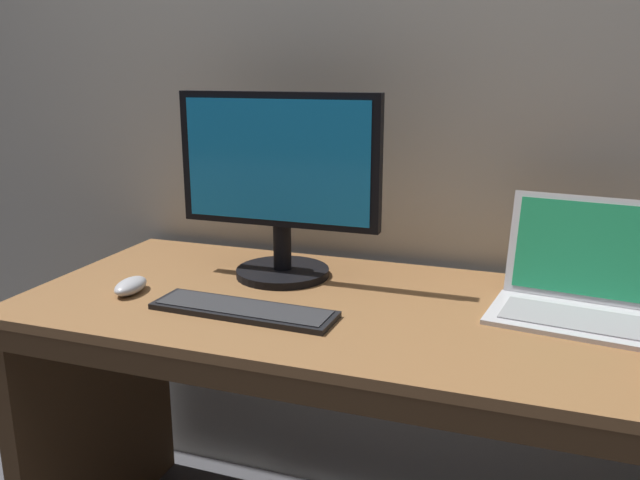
{
  "coord_description": "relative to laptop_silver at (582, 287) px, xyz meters",
  "views": [
    {
      "loc": [
        0.36,
        -1.3,
        1.27
      ],
      "look_at": [
        -0.1,
        0.0,
        0.91
      ],
      "focal_mm": 36.06,
      "sensor_mm": 36.0,
      "label": 1
    }
  ],
  "objects": [
    {
      "name": "desk",
      "position": [
        -0.46,
        -0.12,
        -0.32
      ],
      "size": [
        1.54,
        0.68,
        0.77
      ],
      "color": "olive",
      "rests_on": "ground"
    },
    {
      "name": "computer_mouse",
      "position": [
        -0.99,
        -0.21,
        -0.04
      ],
      "size": [
        0.07,
        0.12,
        0.03
      ],
      "primitive_type": "ellipsoid",
      "rotation": [
        0.0,
        0.0,
        0.11
      ],
      "color": "#B7B7BC",
      "rests_on": "desk"
    },
    {
      "name": "back_wall",
      "position": [
        -0.46,
        0.29,
        0.61
      ],
      "size": [
        3.69,
        0.04,
        2.87
      ],
      "primitive_type": "cube",
      "color": "beige",
      "rests_on": "ground"
    },
    {
      "name": "wired_keyboard",
      "position": [
        -0.68,
        -0.24,
        -0.05
      ],
      "size": [
        0.41,
        0.13,
        0.01
      ],
      "color": "black",
      "rests_on": "desk"
    },
    {
      "name": "external_monitor",
      "position": [
        -0.7,
        0.01,
        0.19
      ],
      "size": [
        0.51,
        0.23,
        0.46
      ],
      "color": "black",
      "rests_on": "desk"
    },
    {
      "name": "laptop_silver",
      "position": [
        0.0,
        0.0,
        0.0
      ],
      "size": [
        0.38,
        0.31,
        0.24
      ],
      "color": "silver",
      "rests_on": "desk"
    }
  ]
}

